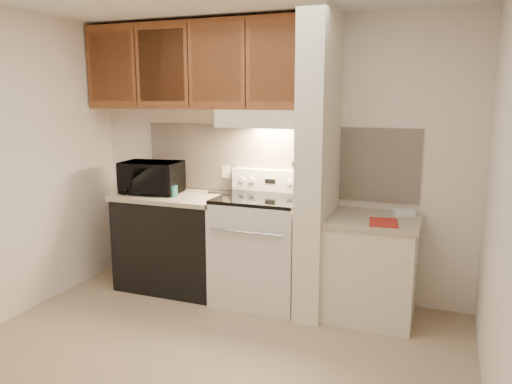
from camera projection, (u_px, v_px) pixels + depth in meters
The scene contains 48 objects.
floor at pixel (203, 361), 3.47m from camera, with size 3.60×3.60×0.00m, color tan.
wall_back at pixel (274, 158), 4.61m from camera, with size 3.60×0.02×2.50m, color white.
wall_right at pixel (507, 206), 2.60m from camera, with size 0.02×3.00×2.50m, color white.
backsplash at pixel (273, 160), 4.60m from camera, with size 2.60×0.02×0.63m, color beige.
range_body at pixel (261, 251), 4.44m from camera, with size 0.76×0.65×0.92m, color silver.
oven_window at pixel (247, 257), 4.14m from camera, with size 0.50×0.01×0.30m, color black.
oven_handle at pixel (246, 233), 4.07m from camera, with size 0.02×0.02×0.65m, color silver.
cooktop at pixel (261, 199), 4.35m from camera, with size 0.74×0.64×0.03m, color black.
range_backguard at pixel (272, 181), 4.59m from camera, with size 0.76×0.08×0.20m, color silver.
range_display at pixel (270, 181), 4.55m from camera, with size 0.10×0.01×0.04m, color black.
range_knob_left_outer at pixel (242, 180), 4.65m from camera, with size 0.05×0.05×0.02m, color silver.
range_knob_left_inner at pixel (252, 180), 4.61m from camera, with size 0.05×0.05×0.02m, color silver.
range_knob_right_inner at pixel (289, 183), 4.49m from camera, with size 0.05×0.05×0.02m, color silver.
range_knob_right_outer at pixel (300, 183), 4.45m from camera, with size 0.05×0.05×0.02m, color silver.
dishwasher_front at pixel (175, 243), 4.76m from camera, with size 1.00×0.63×0.87m, color black.
left_countertop at pixel (173, 196), 4.68m from camera, with size 1.04×0.67×0.04m, color #B3A78C.
spoon_rest at pixel (221, 193), 4.72m from camera, with size 0.24×0.08×0.02m, color black.
teal_jar at pixel (172, 191), 4.56m from camera, with size 0.09×0.09×0.10m, color #1D5B5D.
outlet at pixel (226, 172), 4.78m from camera, with size 0.08×0.01×0.12m, color beige.
microwave at pixel (151, 177), 4.71m from camera, with size 0.54×0.37×0.30m, color black.
partition_pillar at pixel (319, 166), 4.11m from camera, with size 0.22×0.70×2.50m, color #F1E9CB.
pillar_trim at pixel (305, 159), 4.14m from camera, with size 0.01×0.70×0.04m, color brown.
knife_strip at pixel (303, 157), 4.09m from camera, with size 0.02×0.42×0.04m, color black.
knife_blade_a at pixel (295, 172), 3.96m from camera, with size 0.01×0.04×0.16m, color silver.
knife_handle_a at pixel (296, 153), 3.93m from camera, with size 0.02×0.02×0.10m, color black.
knife_blade_b at pixel (298, 172), 4.03m from camera, with size 0.01×0.04×0.18m, color silver.
knife_handle_b at pixel (298, 152), 4.00m from camera, with size 0.02×0.02×0.10m, color black.
knife_blade_c at pixel (301, 172), 4.11m from camera, with size 0.01×0.04×0.20m, color silver.
knife_handle_c at pixel (301, 151), 4.08m from camera, with size 0.02×0.02×0.10m, color black.
knife_blade_d at pixel (304, 168), 4.20m from camera, with size 0.01×0.04×0.16m, color silver.
knife_handle_d at pixel (304, 150), 4.16m from camera, with size 0.02×0.02×0.10m, color black.
knife_blade_e at pixel (306, 168), 4.26m from camera, with size 0.01×0.04×0.18m, color silver.
knife_handle_e at pixel (306, 149), 4.22m from camera, with size 0.02×0.02×0.10m, color black.
oven_mitt at pixel (308, 165), 4.31m from camera, with size 0.03×0.10×0.23m, color slate.
right_cab_base at pixel (371, 270), 4.10m from camera, with size 0.70×0.60×0.81m, color beige.
right_countertop at pixel (373, 220), 4.02m from camera, with size 0.74×0.64×0.04m, color #B3A78C.
red_folder at pixel (383, 222), 3.85m from camera, with size 0.21×0.29×0.01m, color #AD231C.
white_box at pixel (403, 212), 4.10m from camera, with size 0.17×0.11×0.04m, color white.
range_hood at pixel (266, 118), 4.34m from camera, with size 0.78×0.44×0.15m, color beige.
hood_lip at pixel (257, 125), 4.15m from camera, with size 0.78×0.04×0.06m, color beige.
upper_cabinets at pixel (197, 66), 4.53m from camera, with size 2.18×0.33×0.77m, color brown.
cab_door_a at pixel (111, 67), 4.68m from camera, with size 0.46×0.01×0.63m, color brown.
cab_gap_a at pixel (136, 66), 4.58m from camera, with size 0.01×0.01×0.73m, color black.
cab_door_b at pixel (161, 66), 4.48m from camera, with size 0.46×0.01×0.63m, color brown.
cab_gap_b at pixel (188, 65), 4.39m from camera, with size 0.01×0.01×0.73m, color black.
cab_door_c at pixel (216, 64), 4.29m from camera, with size 0.46×0.01×0.63m, color brown.
cab_gap_c at pixel (245, 63), 4.19m from camera, with size 0.01×0.01×0.73m, color black.
cab_door_d at pixel (276, 63), 4.10m from camera, with size 0.46×0.01×0.63m, color brown.
Camera 1 is at (1.49, -2.84, 1.81)m, focal length 35.00 mm.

